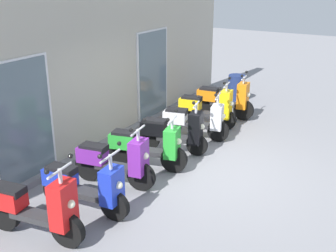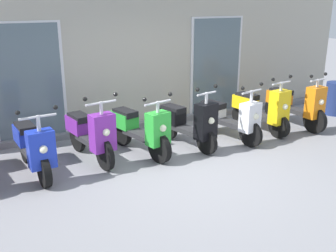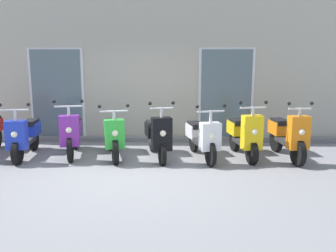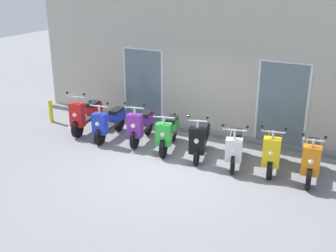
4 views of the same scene
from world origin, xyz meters
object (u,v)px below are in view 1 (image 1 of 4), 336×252
Objects in this scene: scooter_green at (147,146)px; scooter_white at (195,120)px; scooter_black at (175,131)px; trash_bin at (236,88)px; scooter_red at (36,208)px; scooter_purple at (115,160)px; scooter_yellow at (208,108)px; scooter_blue at (85,186)px; scooter_orange at (225,99)px.

scooter_white reaches higher than scooter_green.
trash_bin is (4.26, 0.35, -0.10)m from scooter_black.
scooter_red is 1.10× the size of scooter_black.
scooter_white is (2.74, -0.18, -0.04)m from scooter_purple.
scooter_black is 1.80m from scooter_yellow.
scooter_yellow is at bearing -0.71° from scooter_red.
scooter_yellow is (3.62, -0.08, -0.01)m from scooter_purple.
scooter_green is at bearing -179.92° from scooter_yellow.
scooter_blue is 7.04m from trash_bin.
scooter_red is at bearing 179.29° from scooter_yellow.
scooter_orange is at bearing -168.58° from trash_bin.
scooter_blue is 1.01× the size of scooter_white.
scooter_red is at bearing 178.00° from scooter_white.
scooter_yellow reaches higher than scooter_black.
scooter_yellow is at bearing 176.04° from scooter_orange.
scooter_blue is 4.58m from scooter_yellow.
scooter_blue is 5.47m from scooter_orange.
scooter_purple is 0.88m from scooter_green.
scooter_purple is 0.97× the size of scooter_green.
scooter_red is 1.00× the size of scooter_green.
scooter_white is at bearing -174.01° from scooter_yellow.
scooter_blue is 3.70m from scooter_white.
scooter_white is at bearing -0.05° from scooter_black.
scooter_yellow reaches higher than scooter_blue.
scooter_purple is at bearing 176.33° from scooter_white.
trash_bin is (6.07, 0.17, -0.11)m from scooter_purple.
scooter_purple is 0.98× the size of scooter_orange.
scooter_purple reaches higher than scooter_green.
scooter_green is at bearing 179.09° from scooter_orange.
scooter_black is at bearing -5.50° from scooter_purple.
scooter_orange is at bearing -1.17° from scooter_red.
scooter_purple is 3.62m from scooter_yellow.
trash_bin is at bearing 5.94° from scooter_yellow.
scooter_orange is at bearing 1.00° from scooter_white.
trash_bin is at bearing 2.50° from scooter_blue.
scooter_blue reaches higher than trash_bin.
scooter_purple is at bearing -178.37° from trash_bin.
scooter_purple is 2.74m from scooter_white.
scooter_black is (0.94, -0.09, 0.02)m from scooter_green.
scooter_white is at bearing -0.64° from scooter_blue.
scooter_green is 1.86m from scooter_white.
scooter_yellow is 1.93× the size of trash_bin.
scooter_green is 0.94m from scooter_black.
scooter_purple is at bearing 174.33° from scooter_green.
trash_bin is at bearing 5.96° from scooter_white.
scooter_yellow is at bearing 0.64° from scooter_blue.
scooter_purple is at bearing 178.16° from scooter_orange.
scooter_red reaches higher than scooter_orange.
scooter_blue is 0.98× the size of scooter_green.
scooter_yellow is at bearing -174.06° from trash_bin.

